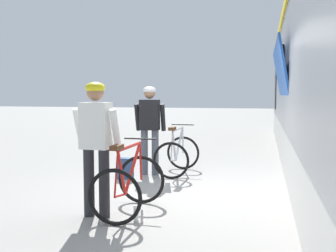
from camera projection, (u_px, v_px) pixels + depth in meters
ground_plane at (193, 192)px, 6.42m from camera, size 80.00×80.00×0.00m
cyclist_near_in_white at (96, 137)px, 5.06m from camera, size 0.62×0.33×1.76m
cyclist_far_in_dark at (150, 122)px, 7.76m from camera, size 0.63×0.34×1.76m
bicycle_near_red at (129, 184)px, 5.23m from camera, size 0.72×1.08×0.99m
bicycle_far_silver at (177, 154)px, 7.87m from camera, size 0.73×1.09×0.99m
backpack_on_platform at (125, 168)px, 7.44m from camera, size 0.30×0.21×0.40m
water_bottle_near_the_bikes at (136, 213)px, 4.96m from camera, size 0.07×0.07×0.20m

